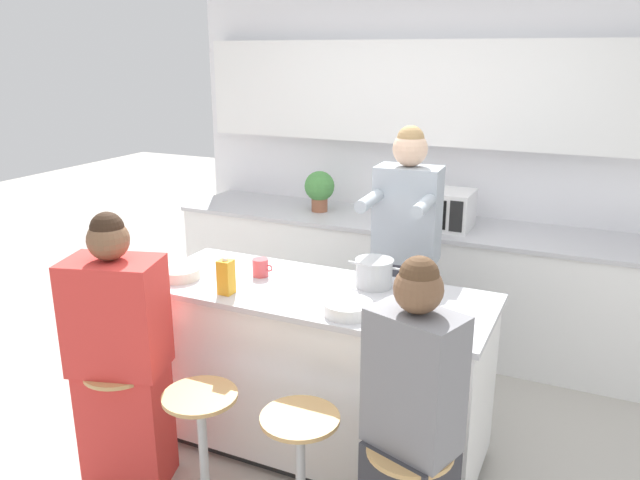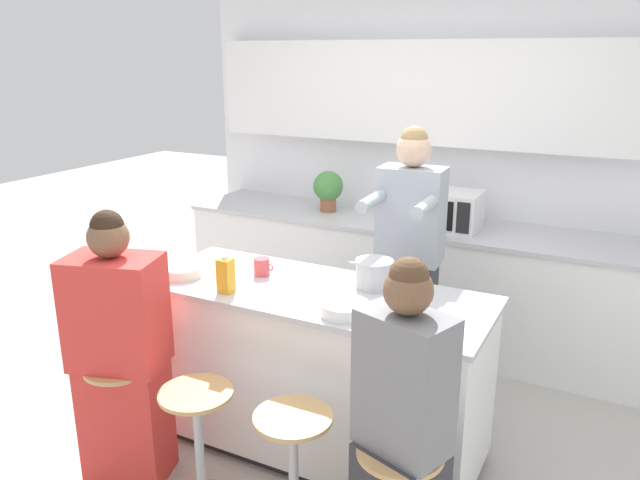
% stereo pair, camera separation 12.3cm
% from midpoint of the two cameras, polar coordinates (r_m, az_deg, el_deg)
% --- Properties ---
extents(ground_plane, '(16.00, 16.00, 0.00)m').
position_cam_midpoint_polar(ground_plane, '(3.68, -1.51, -18.24)').
color(ground_plane, '#B2ADA3').
extents(wall_back, '(3.86, 0.22, 2.70)m').
position_cam_midpoint_polar(wall_back, '(4.85, 8.74, 9.88)').
color(wall_back, white).
rests_on(wall_back, ground_plane).
extents(back_counter, '(3.58, 0.71, 0.91)m').
position_cam_midpoint_polar(back_counter, '(4.79, 7.00, -3.54)').
color(back_counter, white).
rests_on(back_counter, ground_plane).
extents(kitchen_island, '(1.84, 0.72, 0.93)m').
position_cam_midpoint_polar(kitchen_island, '(3.43, -1.57, -11.77)').
color(kitchen_island, black).
rests_on(kitchen_island, ground_plane).
extents(bar_stool_leftmost, '(0.38, 0.38, 0.63)m').
position_cam_midpoint_polar(bar_stool_leftmost, '(3.42, -18.45, -15.71)').
color(bar_stool_leftmost, tan).
rests_on(bar_stool_leftmost, ground_plane).
extents(bar_stool_center_left, '(0.38, 0.38, 0.63)m').
position_cam_midpoint_polar(bar_stool_center_left, '(3.13, -11.79, -18.48)').
color(bar_stool_center_left, tan).
rests_on(bar_stool_center_left, ground_plane).
extents(bar_stool_center_right, '(0.38, 0.38, 0.63)m').
position_cam_midpoint_polar(bar_stool_center_right, '(2.93, -3.08, -20.87)').
color(bar_stool_center_right, tan).
rests_on(bar_stool_center_right, ground_plane).
extents(person_cooking, '(0.40, 0.55, 1.72)m').
position_cam_midpoint_polar(person_cooking, '(3.77, 6.84, -2.68)').
color(person_cooking, '#383842').
rests_on(person_cooking, ground_plane).
extents(person_wrapped_blanket, '(0.51, 0.40, 1.42)m').
position_cam_midpoint_polar(person_wrapped_blanket, '(3.26, -18.82, -10.43)').
color(person_wrapped_blanket, red).
rests_on(person_wrapped_blanket, ground_plane).
extents(person_seated_near, '(0.40, 0.35, 1.42)m').
position_cam_midpoint_polar(person_seated_near, '(2.59, 6.91, -17.74)').
color(person_seated_near, '#333338').
rests_on(person_seated_near, ground_plane).
extents(cooking_pot, '(0.29, 0.20, 0.15)m').
position_cam_midpoint_polar(cooking_pot, '(3.26, 3.89, -3.03)').
color(cooking_pot, '#B7BABC').
rests_on(cooking_pot, kitchen_island).
extents(fruit_bowl, '(0.22, 0.22, 0.06)m').
position_cam_midpoint_polar(fruit_bowl, '(3.49, -13.69, -2.98)').
color(fruit_bowl, silver).
rests_on(fruit_bowl, kitchen_island).
extents(mixing_bowl_steel, '(0.23, 0.23, 0.06)m').
position_cam_midpoint_polar(mixing_bowl_steel, '(2.94, 1.38, -6.27)').
color(mixing_bowl_steel, white).
rests_on(mixing_bowl_steel, kitchen_island).
extents(coffee_cup_near, '(0.12, 0.09, 0.10)m').
position_cam_midpoint_polar(coffee_cup_near, '(3.44, -6.48, -2.52)').
color(coffee_cup_near, '#DB4C51').
rests_on(coffee_cup_near, kitchen_island).
extents(banana_bunch, '(0.15, 0.11, 0.05)m').
position_cam_midpoint_polar(banana_bunch, '(2.89, 5.82, -6.87)').
color(banana_bunch, yellow).
rests_on(banana_bunch, kitchen_island).
extents(juice_carton, '(0.07, 0.07, 0.19)m').
position_cam_midpoint_polar(juice_carton, '(3.20, -9.69, -3.34)').
color(juice_carton, gold).
rests_on(juice_carton, kitchen_island).
extents(microwave, '(0.49, 0.36, 0.27)m').
position_cam_midpoint_polar(microwave, '(4.51, 9.87, 2.88)').
color(microwave, white).
rests_on(microwave, back_counter).
extents(potted_plant, '(0.23, 0.23, 0.32)m').
position_cam_midpoint_polar(potted_plant, '(4.87, -0.77, 4.76)').
color(potted_plant, '#93563D').
rests_on(potted_plant, back_counter).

